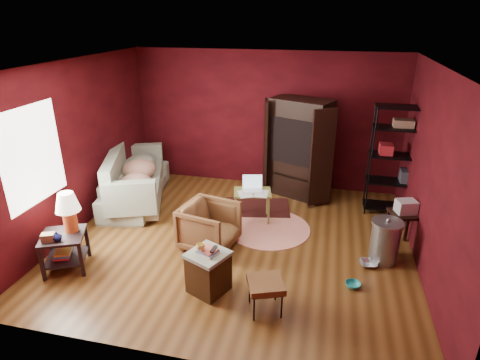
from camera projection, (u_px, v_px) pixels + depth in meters
The scene contains 18 objects.
room at pixel (234, 161), 6.04m from camera, with size 5.54×5.04×2.84m.
sofa at pixel (135, 180), 7.83m from camera, with size 2.21×0.65×0.86m, color gray.
armchair at pixel (209, 224), 6.27m from camera, with size 0.78×0.73×0.81m, color black.
pet_bowl_steel at pixel (369, 258), 5.89m from camera, with size 0.26×0.06×0.26m, color #B0B3B7.
pet_bowl_turquoise at pixel (354, 281), 5.44m from camera, with size 0.21×0.06×0.21m, color teal.
vase at pixel (57, 236), 5.52m from camera, with size 0.13×0.14×0.13m, color #0B0F38.
mug at pixel (200, 246), 5.11m from camera, with size 0.11×0.09×0.11m, color #ECD673.
side_table at pixel (66, 224), 5.69m from camera, with size 0.76×0.76×1.15m.
sofa_cushions at pixel (134, 180), 7.77m from camera, with size 1.62×2.43×0.95m.
hamper at pixel (208, 271), 5.30m from camera, with size 0.63×0.63×0.67m.
footstool at pixel (266, 285), 4.91m from camera, with size 0.55×0.55×0.44m.
rug_round at pixel (268, 228), 6.95m from camera, with size 1.90×1.90×0.01m.
rug_oriental at pixel (257, 207), 7.68m from camera, with size 1.36×1.03×0.01m.
laptop_desk at pixel (252, 194), 7.07m from camera, with size 0.74×0.62×0.80m.
tv_armoire at pixel (299, 147), 7.88m from camera, with size 1.42×1.16×1.96m.
wire_shelving at pixel (399, 157), 7.12m from camera, with size 0.98×0.43×2.01m.
small_stand at pixel (405, 213), 6.18m from camera, with size 0.52×0.52×0.82m.
trash_can at pixel (385, 241), 5.93m from camera, with size 0.52×0.52×0.72m.
Camera 1 is at (1.33, -5.53, 3.47)m, focal length 30.00 mm.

